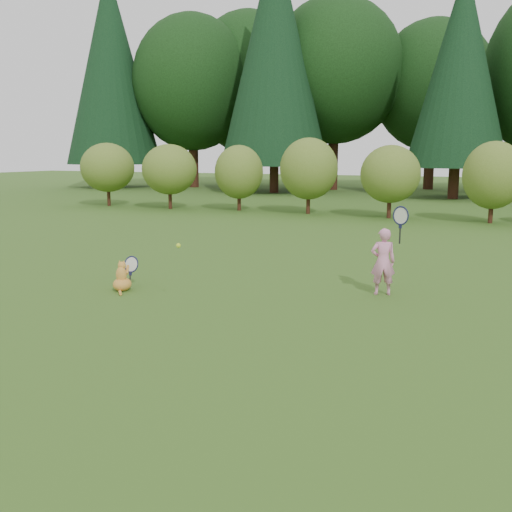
% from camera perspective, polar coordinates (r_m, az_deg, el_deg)
% --- Properties ---
extents(ground, '(100.00, 100.00, 0.00)m').
position_cam_1_polar(ground, '(7.81, -3.73, -5.91)').
color(ground, '#2B5217').
rests_on(ground, ground).
extents(shrub_row, '(28.00, 3.00, 2.80)m').
position_cam_1_polar(shrub_row, '(19.97, 13.85, 7.74)').
color(shrub_row, '#526A21').
rests_on(shrub_row, ground).
extents(woodland_backdrop, '(48.00, 10.00, 15.00)m').
position_cam_1_polar(woodland_backdrop, '(30.32, 17.91, 19.89)').
color(woodland_backdrop, black).
rests_on(woodland_backdrop, ground).
extents(child, '(0.60, 0.36, 1.56)m').
position_cam_1_polar(child, '(9.01, 12.64, -0.40)').
color(child, pink).
rests_on(child, ground).
extents(cat, '(0.43, 0.72, 0.65)m').
position_cam_1_polar(cat, '(9.37, -13.23, -1.86)').
color(cat, '#C38025').
rests_on(cat, ground).
extents(tennis_ball, '(0.07, 0.07, 0.07)m').
position_cam_1_polar(tennis_ball, '(8.07, -7.76, 1.05)').
color(tennis_ball, '#C8DA19').
rests_on(tennis_ball, ground).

